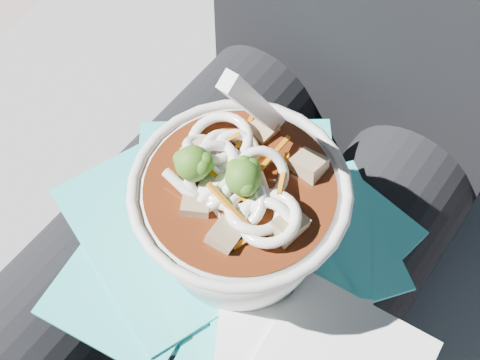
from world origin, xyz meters
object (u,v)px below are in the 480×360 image
Objects in this scene: person_body at (267,209)px; lap at (213,284)px; stone_ledge at (281,293)px; plastic_bag at (240,244)px; udon_bowl at (239,210)px.

lap is at bearing -90.00° from person_body.
stone_ledge is 2.08× the size of lap.
person_body is at bearing 104.84° from plastic_bag.
stone_ledge is at bearing 98.49° from plastic_bag.
stone_ledge is 4.73× the size of udon_bowl.
lap is 1.46× the size of plastic_bag.
person_body is (-0.00, 0.09, 0.02)m from lap.
stone_ledge is 0.35m from lap.
lap is 2.27× the size of udon_bowl.
udon_bowl reaches higher than lap.
stone_ledge is 3.04× the size of plastic_bag.
lap reaches higher than stone_ledge.
stone_ledge is 0.48m from udon_bowl.
plastic_bag is at bearing -75.16° from person_body.
udon_bowl is (0.00, -0.00, 0.07)m from plastic_bag.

